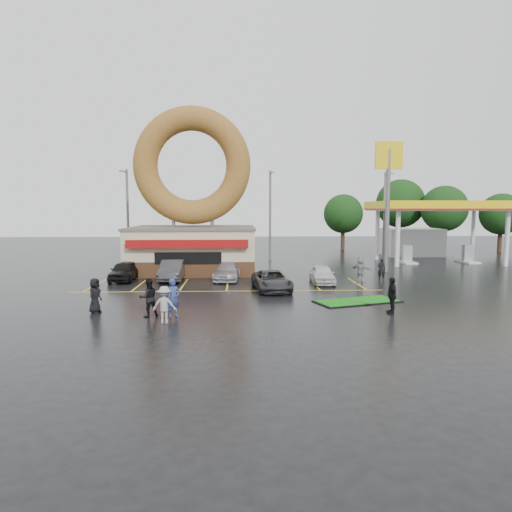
{
  "coord_description": "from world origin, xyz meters",
  "views": [
    {
      "loc": [
        0.74,
        -25.09,
        5.21
      ],
      "look_at": [
        1.88,
        3.7,
        2.2
      ],
      "focal_mm": 32.0,
      "sensor_mm": 36.0,
      "label": 1
    }
  ],
  "objects_px": {
    "car_silver": "(227,271)",
    "car_white": "(322,274)",
    "gas_station": "(426,223)",
    "streetlight_mid": "(270,213)",
    "car_grey": "(272,281)",
    "streetlight_left": "(128,213)",
    "shell_sign": "(388,182)",
    "dumpster": "(141,262)",
    "streetlight_right": "(385,213)",
    "car_black": "(124,271)",
    "car_dgrey": "(173,270)",
    "donut_shop": "(193,218)",
    "putting_green": "(357,301)",
    "person_blue": "(174,298)",
    "person_cameraman": "(392,295)"
  },
  "relations": [
    {
      "from": "car_silver",
      "to": "car_white",
      "type": "distance_m",
      "value": 6.91
    },
    {
      "from": "streetlight_mid",
      "to": "car_silver",
      "type": "bearing_deg",
      "value": -107.47
    },
    {
      "from": "streetlight_right",
      "to": "car_black",
      "type": "distance_m",
      "value": 27.64
    },
    {
      "from": "car_silver",
      "to": "car_white",
      "type": "bearing_deg",
      "value": -11.05
    },
    {
      "from": "car_white",
      "to": "streetlight_left",
      "type": "bearing_deg",
      "value": 141.96
    },
    {
      "from": "shell_sign",
      "to": "streetlight_left",
      "type": "relative_size",
      "value": 1.18
    },
    {
      "from": "donut_shop",
      "to": "streetlight_left",
      "type": "xyz_separation_m",
      "value": [
        -7.0,
        6.95,
        0.32
      ]
    },
    {
      "from": "streetlight_mid",
      "to": "gas_station",
      "type": "bearing_deg",
      "value": 0.08
    },
    {
      "from": "donut_shop",
      "to": "car_dgrey",
      "type": "height_order",
      "value": "donut_shop"
    },
    {
      "from": "car_grey",
      "to": "car_white",
      "type": "xyz_separation_m",
      "value": [
        3.72,
        2.65,
        -0.0
      ]
    },
    {
      "from": "streetlight_right",
      "to": "putting_green",
      "type": "distance_m",
      "value": 24.19
    },
    {
      "from": "car_grey",
      "to": "streetlight_left",
      "type": "bearing_deg",
      "value": 122.45
    },
    {
      "from": "donut_shop",
      "to": "car_white",
      "type": "bearing_deg",
      "value": -35.42
    },
    {
      "from": "streetlight_mid",
      "to": "person_cameraman",
      "type": "height_order",
      "value": "streetlight_mid"
    },
    {
      "from": "person_blue",
      "to": "person_cameraman",
      "type": "bearing_deg",
      "value": -38.51
    },
    {
      "from": "streetlight_mid",
      "to": "person_cameraman",
      "type": "relative_size",
      "value": 4.97
    },
    {
      "from": "donut_shop",
      "to": "car_black",
      "type": "xyz_separation_m",
      "value": [
        -4.53,
        -4.97,
        -3.76
      ]
    },
    {
      "from": "car_dgrey",
      "to": "person_blue",
      "type": "xyz_separation_m",
      "value": [
        1.68,
        -11.5,
        0.2
      ]
    },
    {
      "from": "car_dgrey",
      "to": "car_silver",
      "type": "distance_m",
      "value": 3.97
    },
    {
      "from": "shell_sign",
      "to": "person_blue",
      "type": "height_order",
      "value": "shell_sign"
    },
    {
      "from": "putting_green",
      "to": "car_grey",
      "type": "bearing_deg",
      "value": 140.86
    },
    {
      "from": "streetlight_mid",
      "to": "car_black",
      "type": "bearing_deg",
      "value": -131.76
    },
    {
      "from": "streetlight_left",
      "to": "shell_sign",
      "type": "bearing_deg",
      "value": -18.99
    },
    {
      "from": "donut_shop",
      "to": "person_cameraman",
      "type": "bearing_deg",
      "value": -54.56
    },
    {
      "from": "car_silver",
      "to": "dumpster",
      "type": "xyz_separation_m",
      "value": [
        -7.43,
        5.87,
        0.02
      ]
    },
    {
      "from": "gas_station",
      "to": "car_dgrey",
      "type": "xyz_separation_m",
      "value": [
        -24.03,
        -12.94,
        -2.96
      ]
    },
    {
      "from": "shell_sign",
      "to": "streetlight_mid",
      "type": "distance_m",
      "value": 12.93
    },
    {
      "from": "car_black",
      "to": "dumpster",
      "type": "distance_m",
      "value": 5.87
    },
    {
      "from": "car_dgrey",
      "to": "person_blue",
      "type": "bearing_deg",
      "value": -81.4
    },
    {
      "from": "car_grey",
      "to": "car_dgrey",
      "type": "bearing_deg",
      "value": 141.27
    },
    {
      "from": "car_white",
      "to": "dumpster",
      "type": "distance_m",
      "value": 16.07
    },
    {
      "from": "putting_green",
      "to": "car_silver",
      "type": "bearing_deg",
      "value": 132.4
    },
    {
      "from": "streetlight_left",
      "to": "streetlight_right",
      "type": "height_order",
      "value": "same"
    },
    {
      "from": "car_dgrey",
      "to": "person_cameraman",
      "type": "distance_m",
      "value": 16.6
    },
    {
      "from": "car_silver",
      "to": "car_grey",
      "type": "bearing_deg",
      "value": -52.36
    },
    {
      "from": "streetlight_mid",
      "to": "streetlight_right",
      "type": "distance_m",
      "value": 12.04
    },
    {
      "from": "gas_station",
      "to": "person_blue",
      "type": "distance_m",
      "value": 33.23
    },
    {
      "from": "shell_sign",
      "to": "person_blue",
      "type": "relative_size",
      "value": 5.63
    },
    {
      "from": "donut_shop",
      "to": "putting_green",
      "type": "height_order",
      "value": "donut_shop"
    },
    {
      "from": "car_black",
      "to": "streetlight_left",
      "type": "bearing_deg",
      "value": 100.52
    },
    {
      "from": "shell_sign",
      "to": "gas_station",
      "type": "bearing_deg",
      "value": 51.93
    },
    {
      "from": "car_grey",
      "to": "dumpster",
      "type": "distance_m",
      "value": 14.67
    },
    {
      "from": "car_white",
      "to": "streetlight_mid",
      "type": "bearing_deg",
      "value": 101.6
    },
    {
      "from": "streetlight_right",
      "to": "car_black",
      "type": "relative_size",
      "value": 2.17
    },
    {
      "from": "car_dgrey",
      "to": "streetlight_right",
      "type": "bearing_deg",
      "value": 35.07
    },
    {
      "from": "gas_station",
      "to": "car_white",
      "type": "xyz_separation_m",
      "value": [
        -13.41,
        -14.79,
        -3.06
      ]
    },
    {
      "from": "gas_station",
      "to": "car_white",
      "type": "height_order",
      "value": "gas_station"
    },
    {
      "from": "donut_shop",
      "to": "shell_sign",
      "type": "relative_size",
      "value": 1.27
    },
    {
      "from": "car_silver",
      "to": "dumpster",
      "type": "height_order",
      "value": "dumpster"
    },
    {
      "from": "person_blue",
      "to": "streetlight_mid",
      "type": "bearing_deg",
      "value": 34.37
    }
  ]
}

